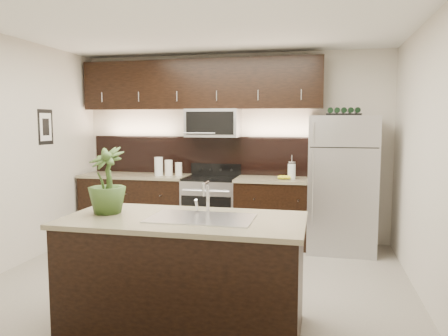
# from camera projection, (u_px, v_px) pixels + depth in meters

# --- Properties ---
(ground) EXTENTS (4.50, 4.50, 0.00)m
(ground) POSITION_uv_depth(u_px,v_px,m) (196.00, 284.00, 4.64)
(ground) COLOR gray
(ground) RESTS_ON ground
(room_walls) EXTENTS (4.52, 4.02, 2.71)m
(room_walls) POSITION_uv_depth(u_px,v_px,m) (183.00, 124.00, 4.45)
(room_walls) COLOR beige
(room_walls) RESTS_ON ground
(counter_run) EXTENTS (3.51, 0.65, 0.94)m
(counter_run) POSITION_uv_depth(u_px,v_px,m) (198.00, 208.00, 6.33)
(counter_run) COLOR black
(counter_run) RESTS_ON ground
(upper_fixtures) EXTENTS (3.49, 0.40, 1.66)m
(upper_fixtures) POSITION_uv_depth(u_px,v_px,m) (202.00, 92.00, 6.29)
(upper_fixtures) COLOR black
(upper_fixtures) RESTS_ON counter_run
(island) EXTENTS (1.96, 0.96, 0.94)m
(island) POSITION_uv_depth(u_px,v_px,m) (184.00, 273.00, 3.59)
(island) COLOR black
(island) RESTS_ON ground
(sink_faucet) EXTENTS (0.84, 0.50, 0.28)m
(sink_faucet) POSITION_uv_depth(u_px,v_px,m) (202.00, 216.00, 3.52)
(sink_faucet) COLOR silver
(sink_faucet) RESTS_ON island
(refrigerator) EXTENTS (0.87, 0.78, 1.80)m
(refrigerator) POSITION_uv_depth(u_px,v_px,m) (341.00, 184.00, 5.79)
(refrigerator) COLOR #B2B2B7
(refrigerator) RESTS_ON ground
(wine_rack) EXTENTS (0.44, 0.27, 0.10)m
(wine_rack) POSITION_uv_depth(u_px,v_px,m) (343.00, 112.00, 5.70)
(wine_rack) COLOR black
(wine_rack) RESTS_ON refrigerator
(plant) EXTENTS (0.39, 0.39, 0.56)m
(plant) POSITION_uv_depth(u_px,v_px,m) (107.00, 180.00, 3.69)
(plant) COLOR #334F1F
(plant) RESTS_ON island
(canisters) EXTENTS (0.40, 0.16, 0.27)m
(canisters) POSITION_uv_depth(u_px,v_px,m) (166.00, 167.00, 6.34)
(canisters) COLOR silver
(canisters) RESTS_ON counter_run
(french_press) EXTENTS (0.11, 0.11, 0.32)m
(french_press) POSITION_uv_depth(u_px,v_px,m) (292.00, 171.00, 5.93)
(french_press) COLOR silver
(french_press) RESTS_ON counter_run
(bananas) EXTENTS (0.19, 0.15, 0.06)m
(bananas) POSITION_uv_depth(u_px,v_px,m) (281.00, 177.00, 5.94)
(bananas) COLOR gold
(bananas) RESTS_ON counter_run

